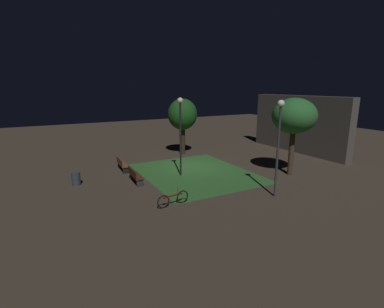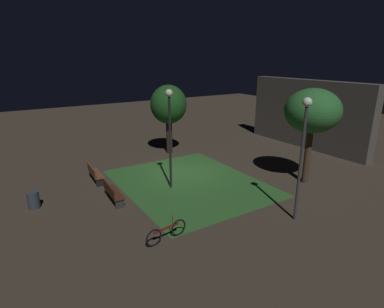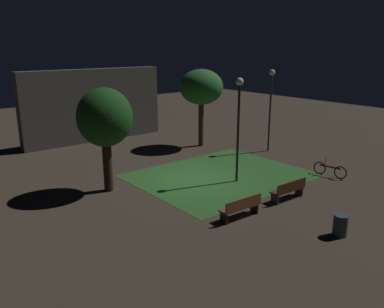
{
  "view_description": "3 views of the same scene",
  "coord_description": "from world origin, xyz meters",
  "px_view_note": "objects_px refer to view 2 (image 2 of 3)",
  "views": [
    {
      "loc": [
        17.64,
        -9.47,
        5.7
      ],
      "look_at": [
        1.25,
        -0.66,
        1.3
      ],
      "focal_mm": 26.86,
      "sensor_mm": 36.0,
      "label": 1
    },
    {
      "loc": [
        14.59,
        -8.62,
        6.47
      ],
      "look_at": [
        1.17,
        -0.14,
        1.5
      ],
      "focal_mm": 29.11,
      "sensor_mm": 36.0,
      "label": 2
    },
    {
      "loc": [
        -11.67,
        -14.19,
        6.45
      ],
      "look_at": [
        -0.07,
        0.02,
        1.31
      ],
      "focal_mm": 36.41,
      "sensor_mm": 36.0,
      "label": 3
    }
  ],
  "objects_px": {
    "bench_front_right": "(94,173)",
    "tree_near_wall": "(169,105)",
    "bench_near_trees": "(112,192)",
    "bicycle": "(167,232)",
    "lamp_post_plaza_east": "(303,141)",
    "trash_bin": "(34,200)",
    "lamp_post_near_wall": "(170,124)",
    "tree_right_canopy": "(313,112)"
  },
  "relations": [
    {
      "from": "bench_front_right",
      "to": "tree_near_wall",
      "type": "distance_m",
      "value": 7.06
    },
    {
      "from": "bench_near_trees",
      "to": "tree_near_wall",
      "type": "distance_m",
      "value": 8.57
    },
    {
      "from": "bicycle",
      "to": "bench_near_trees",
      "type": "bearing_deg",
      "value": -171.46
    },
    {
      "from": "tree_near_wall",
      "to": "lamp_post_plaza_east",
      "type": "height_order",
      "value": "lamp_post_plaza_east"
    },
    {
      "from": "bench_near_trees",
      "to": "tree_near_wall",
      "type": "height_order",
      "value": "tree_near_wall"
    },
    {
      "from": "tree_near_wall",
      "to": "lamp_post_plaza_east",
      "type": "distance_m",
      "value": 11.09
    },
    {
      "from": "bench_front_right",
      "to": "trash_bin",
      "type": "height_order",
      "value": "bench_front_right"
    },
    {
      "from": "trash_bin",
      "to": "bicycle",
      "type": "distance_m",
      "value": 6.64
    },
    {
      "from": "bench_near_trees",
      "to": "lamp_post_near_wall",
      "type": "distance_m",
      "value": 4.23
    },
    {
      "from": "lamp_post_plaza_east",
      "to": "bicycle",
      "type": "relative_size",
      "value": 2.88
    },
    {
      "from": "tree_right_canopy",
      "to": "bicycle",
      "type": "bearing_deg",
      "value": -83.7
    },
    {
      "from": "trash_bin",
      "to": "tree_right_canopy",
      "type": "bearing_deg",
      "value": 70.67
    },
    {
      "from": "lamp_post_plaza_east",
      "to": "bench_near_trees",
      "type": "bearing_deg",
      "value": -133.73
    },
    {
      "from": "bench_near_trees",
      "to": "lamp_post_near_wall",
      "type": "bearing_deg",
      "value": 90.67
    },
    {
      "from": "bench_front_right",
      "to": "lamp_post_near_wall",
      "type": "relative_size",
      "value": 0.36
    },
    {
      "from": "tree_right_canopy",
      "to": "bicycle",
      "type": "relative_size",
      "value": 2.86
    },
    {
      "from": "bicycle",
      "to": "lamp_post_near_wall",
      "type": "bearing_deg",
      "value": 149.53
    },
    {
      "from": "lamp_post_plaza_east",
      "to": "trash_bin",
      "type": "distance_m",
      "value": 11.77
    },
    {
      "from": "bench_front_right",
      "to": "bicycle",
      "type": "relative_size",
      "value": 1.04
    },
    {
      "from": "bench_front_right",
      "to": "tree_near_wall",
      "type": "relative_size",
      "value": 0.39
    },
    {
      "from": "lamp_post_near_wall",
      "to": "bicycle",
      "type": "bearing_deg",
      "value": -30.47
    },
    {
      "from": "bench_near_trees",
      "to": "trash_bin",
      "type": "xyz_separation_m",
      "value": [
        -1.29,
        -3.17,
        -0.09
      ]
    },
    {
      "from": "lamp_post_plaza_east",
      "to": "bench_front_right",
      "type": "bearing_deg",
      "value": -145.57
    },
    {
      "from": "lamp_post_near_wall",
      "to": "tree_near_wall",
      "type": "bearing_deg",
      "value": 152.35
    },
    {
      "from": "bench_front_right",
      "to": "bench_near_trees",
      "type": "xyz_separation_m",
      "value": [
        2.95,
        -0.0,
        0.0
      ]
    },
    {
      "from": "lamp_post_near_wall",
      "to": "lamp_post_plaza_east",
      "type": "bearing_deg",
      "value": 26.16
    },
    {
      "from": "bench_front_right",
      "to": "tree_right_canopy",
      "type": "distance_m",
      "value": 11.84
    },
    {
      "from": "trash_bin",
      "to": "tree_near_wall",
      "type": "bearing_deg",
      "value": 114.65
    },
    {
      "from": "bench_front_right",
      "to": "bench_near_trees",
      "type": "relative_size",
      "value": 1.0
    },
    {
      "from": "lamp_post_near_wall",
      "to": "bicycle",
      "type": "xyz_separation_m",
      "value": [
        4.2,
        -2.47,
        -3.02
      ]
    },
    {
      "from": "tree_near_wall",
      "to": "bicycle",
      "type": "distance_m",
      "value": 11.41
    },
    {
      "from": "bench_near_trees",
      "to": "tree_right_canopy",
      "type": "height_order",
      "value": "tree_right_canopy"
    },
    {
      "from": "tree_near_wall",
      "to": "trash_bin",
      "type": "bearing_deg",
      "value": -65.35
    },
    {
      "from": "bench_near_trees",
      "to": "trash_bin",
      "type": "bearing_deg",
      "value": -112.07
    },
    {
      "from": "lamp_post_plaza_east",
      "to": "bicycle",
      "type": "bearing_deg",
      "value": -105.51
    },
    {
      "from": "tree_right_canopy",
      "to": "trash_bin",
      "type": "distance_m",
      "value": 13.92
    },
    {
      "from": "tree_right_canopy",
      "to": "bicycle",
      "type": "height_order",
      "value": "tree_right_canopy"
    },
    {
      "from": "lamp_post_near_wall",
      "to": "trash_bin",
      "type": "xyz_separation_m",
      "value": [
        -1.25,
        -6.27,
        -2.98
      ]
    },
    {
      "from": "trash_bin",
      "to": "lamp_post_plaza_east",
      "type": "bearing_deg",
      "value": 52.64
    },
    {
      "from": "lamp_post_plaza_east",
      "to": "trash_bin",
      "type": "relative_size",
      "value": 6.52
    },
    {
      "from": "bench_front_right",
      "to": "trash_bin",
      "type": "relative_size",
      "value": 2.35
    },
    {
      "from": "tree_near_wall",
      "to": "lamp_post_plaza_east",
      "type": "xyz_separation_m",
      "value": [
        11.09,
        -0.07,
        0.03
      ]
    }
  ]
}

